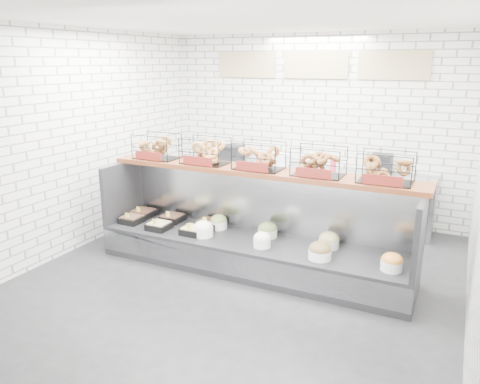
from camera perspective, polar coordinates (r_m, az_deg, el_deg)
The scene contains 5 objects.
ground at distance 5.82m, azimuth 0.06°, elevation -10.40°, with size 5.50×5.50×0.00m, color black.
room_shell at distance 5.80m, azimuth 2.70°, elevation 10.69°, with size 5.02×5.51×3.01m.
display_case at distance 5.98m, azimuth 1.40°, elevation -6.26°, with size 4.00×0.90×1.20m.
bagel_shelf at distance 5.82m, azimuth 2.24°, elevation 4.00°, with size 4.10×0.50×0.40m.
prep_counter at distance 7.78m, azimuth 7.84°, elevation -0.05°, with size 4.00×0.60×1.20m.
Camera 1 is at (2.28, -4.71, 2.56)m, focal length 35.00 mm.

